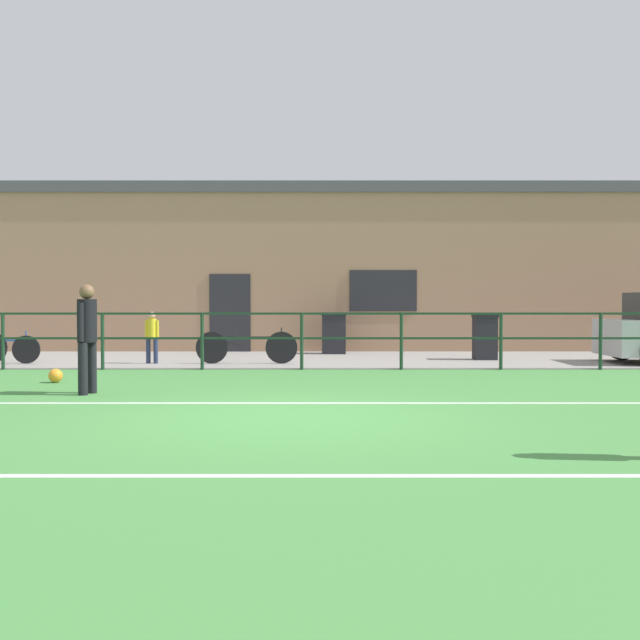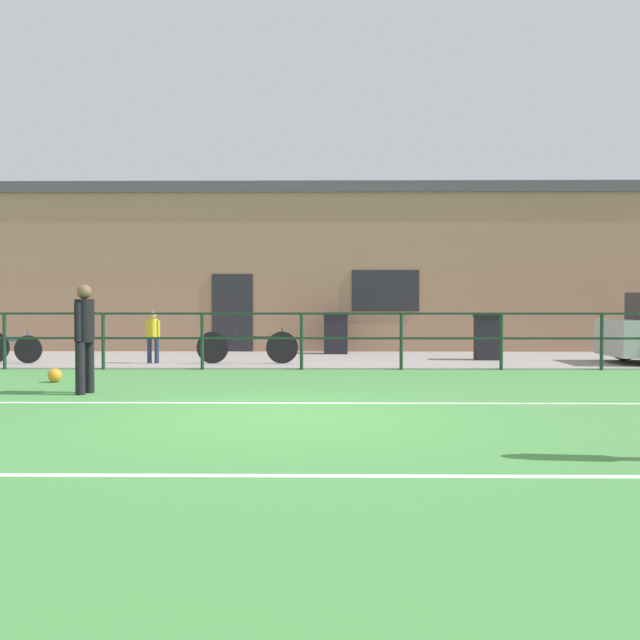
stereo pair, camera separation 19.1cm
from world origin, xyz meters
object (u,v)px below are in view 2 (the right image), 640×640
object	(u,v)px
trash_bin_0	(486,337)
spectator_child	(153,334)
player_goalkeeper	(85,332)
bicycle_parked_0	(247,347)
trash_bin_1	(336,333)
soccer_ball_match	(55,375)

from	to	relation	value
trash_bin_0	spectator_child	bearing A→B (deg)	-172.10
player_goalkeeper	trash_bin_0	xyz separation A→B (m)	(7.27, 6.15, -0.37)
bicycle_parked_0	trash_bin_1	size ratio (longest dim) A/B	2.08
player_goalkeeper	spectator_child	xyz separation A→B (m)	(-0.21, 5.11, -0.27)
soccer_ball_match	trash_bin_0	size ratio (longest dim) A/B	0.22
spectator_child	trash_bin_0	distance (m)	7.55
player_goalkeeper	trash_bin_1	distance (m)	8.94
soccer_ball_match	trash_bin_1	bearing A→B (deg)	53.61
bicycle_parked_0	trash_bin_0	distance (m)	5.53
bicycle_parked_0	trash_bin_1	bearing A→B (deg)	57.09
soccer_ball_match	spectator_child	distance (m)	3.72
soccer_ball_match	trash_bin_1	distance (m)	8.15
player_goalkeeper	spectator_child	world-z (taller)	player_goalkeeper
spectator_child	trash_bin_0	xyz separation A→B (m)	(7.48, 1.04, -0.11)
trash_bin_1	spectator_child	bearing A→B (deg)	-143.53
bicycle_parked_0	soccer_ball_match	bearing A→B (deg)	-129.13
player_goalkeeper	soccer_ball_match	xyz separation A→B (m)	(-1.02, 1.53, -0.81)
trash_bin_0	player_goalkeeper	bearing A→B (deg)	-139.77
player_goalkeeper	trash_bin_0	distance (m)	9.53
player_goalkeeper	trash_bin_1	xyz separation A→B (m)	(3.81, 8.08, -0.37)
player_goalkeeper	bicycle_parked_0	xyz separation A→B (m)	(1.85, 5.07, -0.54)
soccer_ball_match	bicycle_parked_0	world-z (taller)	bicycle_parked_0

